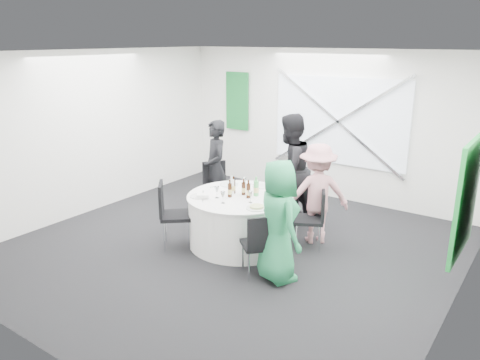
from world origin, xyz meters
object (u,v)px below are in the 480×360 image
Objects in this scene: chair_back_left at (216,185)px; person_man_back at (289,170)px; chair_front_left at (170,209)px; person_woman_pink at (317,194)px; chair_back at (285,189)px; clear_water_bottle at (232,187)px; green_water_bottle at (256,188)px; chair_back_right at (315,214)px; person_woman_green at (278,221)px; person_man_back_left at (216,168)px; banquet_table at (240,220)px; chair_front_right at (259,241)px.

person_man_back reaches higher than chair_back_left.
person_woman_pink is (1.67, 1.40, 0.18)m from chair_front_left.
clear_water_bottle is (-0.24, -1.20, 0.30)m from chair_back.
chair_back_left is 3.42× the size of clear_water_bottle.
person_man_back reaches higher than person_woman_pink.
chair_back_left is 3.31× the size of green_water_bottle.
chair_back_right is 2.11m from chair_front_left.
person_man_back is at bearing -33.78° from person_woman_green.
person_man_back_left reaches higher than chair_back_right.
banquet_table is at bearing 0.00° from person_woman_green.
chair_front_right is at bearing -36.80° from clear_water_bottle.
banquet_table is at bearing -0.36° from clear_water_bottle.
person_man_back is (0.10, -0.06, 0.36)m from chair_back.
person_man_back_left is at bearing -40.44° from person_woman_pink.
person_woman_pink reaches higher than banquet_table.
chair_front_right is at bearing -54.35° from green_water_bottle.
person_woman_green is 5.50× the size of green_water_bottle.
clear_water_bottle is (-0.15, 0.00, 0.49)m from banquet_table.
chair_front_right is 0.36m from person_woman_green.
person_man_back reaches higher than chair_front_right.
person_woman_green is at bearing -87.73° from chair_back_left.
person_woman_pink is 5.47× the size of clear_water_bottle.
person_man_back_left is 5.82× the size of green_water_bottle.
chair_back_left is 0.62× the size of person_woman_pink.
green_water_bottle is at bearing -80.38° from chair_back_left.
banquet_table is 1.04m from chair_front_left.
banquet_table is at bearing 0.00° from person_man_back_left.
person_woman_green is (0.20, 0.11, 0.28)m from chair_front_right.
person_woman_pink reaches higher than green_water_bottle.
person_woman_green is (1.78, 0.06, 0.21)m from chair_front_left.
person_man_back reaches higher than chair_back_right.
person_woman_green is at bearing -42.22° from green_water_bottle.
chair_back_left is (-1.09, -0.48, -0.01)m from chair_back.
person_man_back is 1.19m from clear_water_bottle.
chair_front_left reaches higher than chair_front_right.
chair_back is at bearing 57.21° from person_man_back_left.
person_man_back_left is at bearing 80.22° from chair_back_left.
person_man_back_left is (-2.02, 0.26, 0.31)m from chair_back_right.
chair_back_left is at bearing -86.74° from chair_front_right.
chair_front_right is (0.72, -1.91, -0.06)m from chair_back.
person_man_back_left reaches higher than chair_front_left.
clear_water_bottle is at bearing -94.54° from chair_back_left.
chair_back_right is 0.93m from green_water_bottle.
person_woman_pink is at bearing -54.06° from person_woman_green.
chair_front_left is at bearing 0.37° from person_woman_pink.
clear_water_bottle is at bearing -4.35° from person_man_back_left.
person_man_back is (0.96, 1.80, 0.34)m from chair_front_left.
chair_back_right is 0.49× the size of person_man_back.
person_woman_pink is (-0.09, 0.23, 0.24)m from chair_back_right.
clear_water_bottle is at bearing -97.17° from chair_back.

